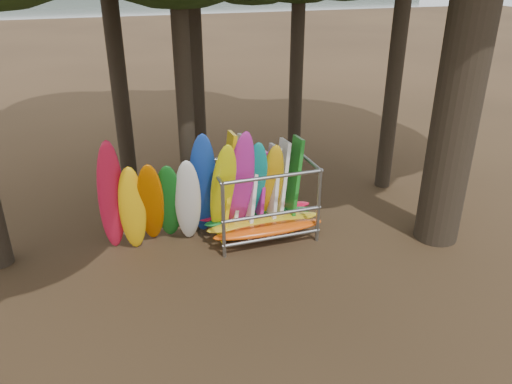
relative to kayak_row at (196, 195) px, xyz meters
name	(u,v)px	position (x,y,z in m)	size (l,w,h in m)	color
ground	(270,275)	(1.23, -1.87, -1.37)	(120.00, 120.00, 0.00)	#47331E
lake	(109,17)	(1.23, 58.13, -1.37)	(160.00, 160.00, 0.00)	gray
kayak_row	(196,195)	(0.00, 0.00, 0.00)	(4.58, 1.70, 3.21)	red
storage_rack	(262,202)	(1.67, -0.03, -0.45)	(3.13, 1.59, 2.81)	gray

